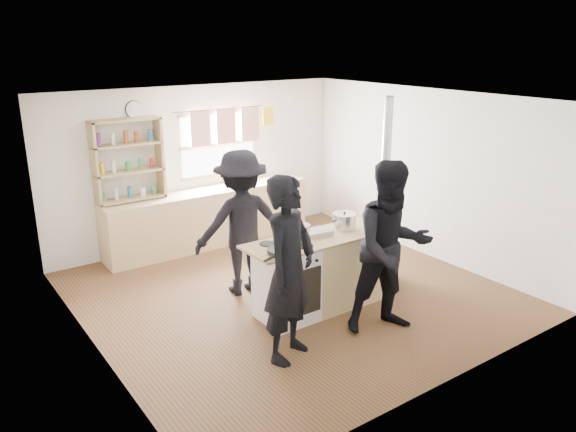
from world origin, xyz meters
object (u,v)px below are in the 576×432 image
(skillet_greens, at_px, (282,251))
(roast_tray, at_px, (316,232))
(stockpot_counter, at_px, (344,221))
(person_near_right, at_px, (392,248))
(cooking_island, at_px, (326,271))
(thermos, at_px, (247,175))
(person_far, at_px, (241,223))
(bread_board, at_px, (377,221))
(stockpot_stove, at_px, (300,232))
(person_near_left, at_px, (289,270))
(flue_heater, at_px, (382,237))

(skillet_greens, xyz_separation_m, roast_tray, (0.66, 0.24, 0.01))
(stockpot_counter, relative_size, person_near_right, 0.15)
(cooking_island, relative_size, skillet_greens, 4.62)
(thermos, relative_size, person_far, 0.15)
(stockpot_counter, bearing_deg, thermos, 84.66)
(cooking_island, height_order, bread_board, bread_board)
(person_far, bearing_deg, stockpot_counter, 145.75)
(cooking_island, bearing_deg, thermos, 78.31)
(stockpot_stove, distance_m, bread_board, 1.13)
(skillet_greens, distance_m, person_near_right, 1.21)
(thermos, xyz_separation_m, stockpot_stove, (-0.92, -2.69, -0.02))
(person_near_left, bearing_deg, thermos, 38.69)
(stockpot_stove, height_order, person_near_left, person_near_left)
(flue_heater, bearing_deg, person_far, 153.56)
(person_near_left, distance_m, person_near_right, 1.27)
(person_near_right, distance_m, person_far, 2.01)
(skillet_greens, bearing_deg, flue_heater, 9.49)
(skillet_greens, bearing_deg, bread_board, 4.41)
(flue_heater, xyz_separation_m, person_far, (-1.68, 0.83, 0.29))
(stockpot_stove, relative_size, flue_heater, 0.10)
(skillet_greens, xyz_separation_m, person_near_right, (1.00, -0.68, 0.02))
(roast_tray, xyz_separation_m, person_near_left, (-0.92, -0.75, 0.01))
(person_far, bearing_deg, thermos, -113.42)
(flue_heater, relative_size, person_far, 1.33)
(roast_tray, relative_size, bread_board, 1.32)
(stockpot_counter, bearing_deg, flue_heater, 5.84)
(person_near_right, relative_size, person_far, 1.04)
(cooking_island, relative_size, person_near_left, 1.01)
(stockpot_stove, xyz_separation_m, person_far, (-0.27, 0.89, -0.08))
(cooking_island, relative_size, flue_heater, 0.79)
(bread_board, height_order, person_far, person_far)
(person_near_left, bearing_deg, cooking_island, 6.85)
(thermos, height_order, person_far, person_far)
(thermos, bearing_deg, roast_tray, -104.33)
(thermos, distance_m, roast_tray, 2.79)
(stockpot_stove, bearing_deg, bread_board, -6.86)
(cooking_island, distance_m, person_near_right, 1.02)
(roast_tray, height_order, person_near_left, person_near_left)
(skillet_greens, height_order, roast_tray, roast_tray)
(stockpot_stove, bearing_deg, stockpot_counter, -1.91)
(stockpot_counter, xyz_separation_m, person_near_left, (-1.35, -0.73, -0.06))
(thermos, bearing_deg, stockpot_stove, -108.92)
(roast_tray, distance_m, stockpot_counter, 0.44)
(person_near_left, bearing_deg, stockpot_counter, 2.20)
(cooking_island, distance_m, skillet_greens, 0.93)
(stockpot_counter, distance_m, person_near_left, 1.54)
(roast_tray, relative_size, person_near_right, 0.20)
(person_near_left, bearing_deg, person_near_right, -34.45)
(thermos, height_order, cooking_island, thermos)
(bread_board, relative_size, flue_heater, 0.12)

